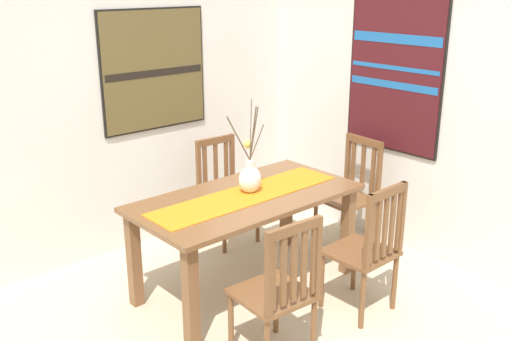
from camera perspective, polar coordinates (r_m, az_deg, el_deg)
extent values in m
cube|color=beige|center=(3.96, 0.96, -16.18)|extent=(6.40, 6.40, 0.03)
cube|color=silver|center=(4.87, -14.04, 7.48)|extent=(6.40, 0.12, 2.70)
cube|color=silver|center=(4.80, 17.78, 6.99)|extent=(0.12, 6.40, 2.70)
cube|color=brown|center=(4.18, -0.97, -2.68)|extent=(1.66, 0.84, 0.03)
cube|color=brown|center=(3.68, -6.44, -12.34)|extent=(0.08, 0.08, 0.71)
cube|color=brown|center=(4.60, 9.01, -5.89)|extent=(0.08, 0.08, 0.71)
cube|color=brown|center=(4.20, -11.92, -8.57)|extent=(0.08, 0.08, 0.71)
cube|color=brown|center=(5.02, 3.01, -3.54)|extent=(0.08, 0.08, 0.71)
cube|color=orange|center=(4.17, -0.97, -2.42)|extent=(1.52, 0.36, 0.01)
ellipsoid|color=silver|center=(4.19, -0.59, -0.90)|extent=(0.18, 0.15, 0.20)
cylinder|color=silver|center=(4.15, -0.60, 0.65)|extent=(0.07, 0.07, 0.06)
cylinder|color=brown|center=(4.06, -1.72, 3.14)|extent=(0.18, 0.06, 0.34)
cylinder|color=brown|center=(4.05, 0.06, 2.74)|extent=(0.01, 0.15, 0.29)
cylinder|color=brown|center=(4.07, -0.30, 3.63)|extent=(0.01, 0.07, 0.40)
cylinder|color=brown|center=(4.07, -0.20, 3.63)|extent=(0.02, 0.08, 0.40)
cylinder|color=brown|center=(4.12, -0.52, 4.03)|extent=(0.07, 0.05, 0.43)
sphere|color=#E5CC4C|center=(4.16, -0.82, 2.63)|extent=(0.06, 0.06, 0.06)
cube|color=brown|center=(5.02, 8.87, -2.79)|extent=(0.45, 0.45, 0.03)
cylinder|color=brown|center=(4.87, 8.80, -6.31)|extent=(0.04, 0.04, 0.42)
cylinder|color=brown|center=(5.10, 5.87, -5.00)|extent=(0.04, 0.04, 0.42)
cylinder|color=brown|center=(5.12, 11.60, -5.21)|extent=(0.04, 0.04, 0.42)
cylinder|color=brown|center=(5.34, 8.69, -4.03)|extent=(0.04, 0.04, 0.42)
cube|color=brown|center=(4.95, 12.04, -0.04)|extent=(0.04, 0.04, 0.50)
cube|color=brown|center=(5.18, 9.03, 0.96)|extent=(0.04, 0.04, 0.50)
cube|color=brown|center=(5.00, 10.64, 2.87)|extent=(0.06, 0.38, 0.06)
cube|color=brown|center=(5.00, 11.45, -0.01)|extent=(0.02, 0.04, 0.41)
cube|color=brown|center=(5.07, 10.49, 0.31)|extent=(0.02, 0.04, 0.41)
cube|color=brown|center=(5.14, 9.55, 0.63)|extent=(0.02, 0.04, 0.41)
cube|color=brown|center=(4.09, 10.19, -7.95)|extent=(0.42, 0.42, 0.03)
cylinder|color=brown|center=(4.17, 6.48, -10.68)|extent=(0.04, 0.04, 0.42)
cylinder|color=brown|center=(4.42, 9.64, -9.07)|extent=(0.04, 0.04, 0.42)
cylinder|color=brown|center=(3.98, 10.44, -12.45)|extent=(0.04, 0.04, 0.42)
cylinder|color=brown|center=(4.24, 13.49, -10.63)|extent=(0.04, 0.04, 0.42)
cube|color=brown|center=(3.75, 11.00, -6.04)|extent=(0.04, 0.04, 0.51)
cube|color=brown|center=(4.02, 14.13, -4.53)|extent=(0.04, 0.04, 0.51)
cube|color=brown|center=(3.80, 12.86, -2.12)|extent=(0.38, 0.03, 0.06)
cube|color=brown|center=(3.77, 11.24, -6.12)|extent=(0.04, 0.02, 0.42)
cube|color=brown|center=(3.83, 11.93, -5.79)|extent=(0.04, 0.02, 0.42)
cube|color=brown|center=(3.89, 12.60, -5.46)|extent=(0.04, 0.02, 0.42)
cube|color=brown|center=(3.94, 13.25, -5.15)|extent=(0.04, 0.02, 0.42)
cube|color=brown|center=(4.00, 13.89, -4.84)|extent=(0.04, 0.02, 0.42)
cube|color=brown|center=(3.55, 1.61, -12.06)|extent=(0.45, 0.45, 0.03)
cylinder|color=brown|center=(3.70, -2.49, -14.76)|extent=(0.04, 0.04, 0.42)
cylinder|color=brown|center=(3.88, 1.99, -13.00)|extent=(0.04, 0.04, 0.42)
cylinder|color=brown|center=(3.65, 5.69, -15.29)|extent=(0.04, 0.04, 0.42)
cube|color=brown|center=(3.19, 1.26, -10.28)|extent=(0.04, 0.04, 0.51)
cube|color=brown|center=(3.40, 6.07, -8.45)|extent=(0.04, 0.04, 0.51)
cube|color=brown|center=(3.19, 3.83, -5.74)|extent=(0.38, 0.06, 0.06)
cube|color=brown|center=(3.21, 1.66, -10.37)|extent=(0.04, 0.02, 0.42)
cube|color=brown|center=(3.25, 2.72, -9.97)|extent=(0.04, 0.02, 0.42)
cube|color=brown|center=(3.30, 3.74, -9.58)|extent=(0.04, 0.02, 0.42)
cube|color=brown|center=(3.34, 4.74, -9.19)|extent=(0.04, 0.02, 0.42)
cube|color=brown|center=(3.39, 5.71, -8.82)|extent=(0.04, 0.02, 0.42)
cube|color=brown|center=(5.06, -2.71, -2.40)|extent=(0.44, 0.44, 0.03)
cylinder|color=brown|center=(5.11, 0.16, -4.85)|extent=(0.04, 0.04, 0.42)
cylinder|color=brown|center=(4.91, -3.14, -5.88)|extent=(0.04, 0.04, 0.42)
cylinder|color=brown|center=(5.37, -2.25, -3.66)|extent=(0.04, 0.04, 0.42)
cylinder|color=brown|center=(5.19, -5.46, -4.58)|extent=(0.04, 0.04, 0.42)
cube|color=brown|center=(5.22, -2.37, 1.14)|extent=(0.04, 0.04, 0.47)
cube|color=brown|center=(5.03, -5.68, 0.37)|extent=(0.04, 0.04, 0.47)
cube|color=brown|center=(5.07, -4.05, 2.96)|extent=(0.38, 0.05, 0.06)
cube|color=brown|center=(5.19, -2.96, 0.85)|extent=(0.04, 0.02, 0.38)
cube|color=brown|center=(5.13, -3.99, 0.61)|extent=(0.04, 0.02, 0.38)
cube|color=brown|center=(5.07, -5.05, 0.36)|extent=(0.04, 0.02, 0.38)
cube|color=black|center=(4.97, -10.04, 9.74)|extent=(0.99, 0.04, 1.00)
cube|color=brown|center=(4.95, -9.90, 9.71)|extent=(0.96, 0.01, 0.97)
cube|color=black|center=(4.95, -9.86, 9.45)|extent=(0.93, 0.00, 0.06)
cube|color=black|center=(4.94, 13.55, 9.22)|extent=(0.04, 0.91, 1.28)
cube|color=#471419|center=(4.92, 13.40, 9.20)|extent=(0.01, 0.88, 1.25)
cube|color=#1E60A8|center=(4.88, 13.62, 12.51)|extent=(0.00, 0.85, 0.08)
cube|color=#1E60A8|center=(4.93, 13.29, 8.21)|extent=(0.00, 0.85, 0.06)
cube|color=#1E60A8|center=(4.91, 13.41, 9.81)|extent=(0.00, 0.85, 0.03)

